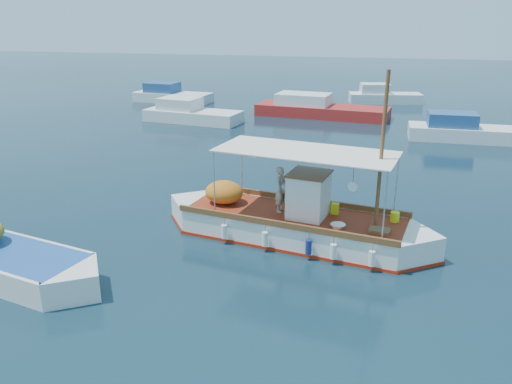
# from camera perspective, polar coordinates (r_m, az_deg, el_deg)

# --- Properties ---
(ground) EXTENTS (160.00, 160.00, 0.00)m
(ground) POSITION_cam_1_polar(r_m,az_deg,el_deg) (16.02, 5.00, -6.12)
(ground) COLOR black
(ground) RESTS_ON ground
(fishing_caique) EXTENTS (9.24, 3.65, 5.71)m
(fishing_caique) POSITION_cam_1_polar(r_m,az_deg,el_deg) (16.36, 4.15, -3.61)
(fishing_caique) COLOR white
(fishing_caique) RESTS_ON ground
(dinghy) EXTENTS (6.83, 2.92, 1.70)m
(dinghy) POSITION_cam_1_polar(r_m,az_deg,el_deg) (15.87, -26.96, -7.14)
(dinghy) COLOR white
(dinghy) RESTS_ON ground
(bg_boat_nw) EXTENTS (6.99, 3.29, 1.80)m
(bg_boat_nw) POSITION_cam_1_polar(r_m,az_deg,el_deg) (35.28, -7.52, 8.78)
(bg_boat_nw) COLOR silver
(bg_boat_nw) RESTS_ON ground
(bg_boat_n) EXTENTS (9.81, 3.93, 1.80)m
(bg_boat_n) POSITION_cam_1_polar(r_m,az_deg,el_deg) (37.16, 7.10, 9.33)
(bg_boat_n) COLOR #AB201C
(bg_boat_n) RESTS_ON ground
(bg_boat_ne) EXTENTS (6.80, 2.24, 1.80)m
(bg_boat_ne) POSITION_cam_1_polar(r_m,az_deg,el_deg) (31.99, 22.76, 6.36)
(bg_boat_ne) COLOR silver
(bg_boat_ne) RESTS_ON ground
(bg_boat_far_w) EXTENTS (6.85, 2.95, 1.80)m
(bg_boat_far_w) POSITION_cam_1_polar(r_m,az_deg,el_deg) (44.02, -9.73, 10.76)
(bg_boat_far_w) COLOR silver
(bg_boat_far_w) RESTS_ON ground
(bg_boat_far_n) EXTENTS (6.20, 3.05, 1.80)m
(bg_boat_far_n) POSITION_cam_1_polar(r_m,az_deg,el_deg) (44.23, 14.30, 10.48)
(bg_boat_far_n) COLOR silver
(bg_boat_far_n) RESTS_ON ground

